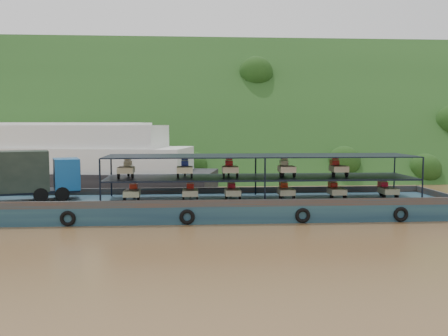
{
  "coord_description": "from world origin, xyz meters",
  "views": [
    {
      "loc": [
        -4.9,
        -38.74,
        6.79
      ],
      "look_at": [
        -2.0,
        3.0,
        3.2
      ],
      "focal_mm": 40.0,
      "sensor_mm": 36.0,
      "label": 1
    }
  ],
  "objects": [
    {
      "name": "hillside",
      "position": [
        0.0,
        36.0,
        0.0
      ],
      "size": [
        140.0,
        39.6,
        39.6
      ],
      "primitive_type": "cube",
      "rotation": [
        0.79,
        0.0,
        0.0
      ],
      "color": "#1B3A15",
      "rests_on": "ground"
    },
    {
      "name": "ground",
      "position": [
        0.0,
        0.0,
        0.0
      ],
      "size": [
        160.0,
        160.0,
        0.0
      ],
      "primitive_type": "plane",
      "color": "brown",
      "rests_on": "ground"
    },
    {
      "name": "cargo_barge",
      "position": [
        -4.74,
        -1.48,
        1.22
      ],
      "size": [
        35.11,
        7.18,
        4.91
      ],
      "color": "#11273E",
      "rests_on": "ground"
    },
    {
      "name": "passenger_ferry",
      "position": [
        -19.75,
        14.39,
        3.06
      ],
      "size": [
        35.94,
        15.61,
        7.07
      ],
      "rotation": [
        0.0,
        0.0,
        -0.2
      ],
      "color": "black",
      "rests_on": "ground"
    }
  ]
}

